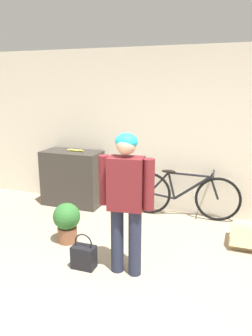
% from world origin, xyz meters
% --- Properties ---
extents(ground_plane, '(14.00, 14.00, 0.00)m').
position_xyz_m(ground_plane, '(0.00, 0.00, 0.00)').
color(ground_plane, tan).
extents(wall_back, '(8.00, 0.07, 2.60)m').
position_xyz_m(wall_back, '(0.00, 2.83, 1.30)').
color(wall_back, beige).
rests_on(wall_back, ground_plane).
extents(side_shelf, '(1.01, 0.49, 0.94)m').
position_xyz_m(side_shelf, '(-1.52, 2.53, 0.47)').
color(side_shelf, '#38332D').
rests_on(side_shelf, ground_plane).
extents(person, '(0.61, 0.27, 1.56)m').
position_xyz_m(person, '(0.07, 0.82, 0.92)').
color(person, '#23283D').
rests_on(person, ground_plane).
extents(bicycle, '(1.75, 0.46, 0.76)m').
position_xyz_m(bicycle, '(0.37, 2.60, 0.37)').
color(bicycle, black).
rests_on(bicycle, ground_plane).
extents(banana, '(0.33, 0.09, 0.04)m').
position_xyz_m(banana, '(-1.46, 2.55, 0.96)').
color(banana, '#EAD64C').
rests_on(banana, side_shelf).
extents(handbag, '(0.26, 0.16, 0.42)m').
position_xyz_m(handbag, '(-0.41, 0.74, 0.14)').
color(handbag, black).
rests_on(handbag, ground_plane).
extents(cardboard_box, '(0.54, 0.52, 0.27)m').
position_xyz_m(cardboard_box, '(1.39, 1.98, 0.09)').
color(cardboard_box, tan).
rests_on(cardboard_box, ground_plane).
extents(potted_plant, '(0.36, 0.36, 0.54)m').
position_xyz_m(potted_plant, '(-0.91, 1.24, 0.30)').
color(potted_plant, brown).
rests_on(potted_plant, ground_plane).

